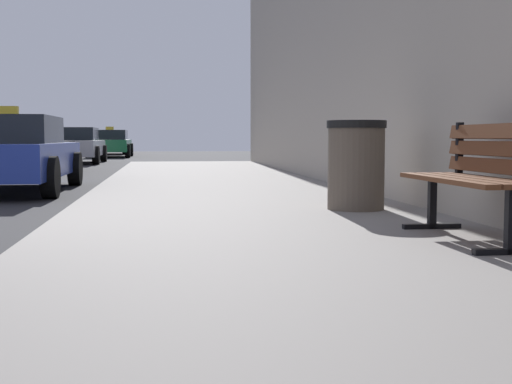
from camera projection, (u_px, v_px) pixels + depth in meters
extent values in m
cube|color=gray|center=(268.00, 229.00, 6.25)|extent=(4.00, 32.00, 0.15)
cube|color=brown|center=(443.00, 180.00, 5.04)|extent=(0.12, 1.53, 0.04)
cube|color=brown|center=(459.00, 180.00, 5.06)|extent=(0.12, 1.53, 0.04)
cube|color=brown|center=(475.00, 180.00, 5.08)|extent=(0.12, 1.53, 0.04)
cube|color=brown|center=(491.00, 180.00, 5.09)|extent=(0.12, 1.53, 0.04)
cube|color=brown|center=(495.00, 166.00, 5.09)|extent=(0.07, 1.53, 0.11)
cube|color=brown|center=(496.00, 149.00, 5.08)|extent=(0.07, 1.53, 0.11)
cube|color=brown|center=(496.00, 131.00, 5.07)|extent=(0.07, 1.53, 0.11)
cube|color=black|center=(510.00, 220.00, 4.45)|extent=(0.06, 0.06, 0.45)
cube|color=black|center=(510.00, 251.00, 4.47)|extent=(0.50, 0.07, 0.04)
cube|color=black|center=(432.00, 202.00, 5.72)|extent=(0.06, 0.06, 0.45)
cube|color=black|center=(432.00, 226.00, 5.74)|extent=(0.50, 0.07, 0.04)
cube|color=black|center=(459.00, 149.00, 5.72)|extent=(0.05, 0.05, 0.44)
cylinder|color=brown|center=(356.00, 169.00, 7.25)|extent=(0.60, 0.60, 0.86)
cylinder|color=black|center=(357.00, 124.00, 7.22)|extent=(0.63, 0.63, 0.08)
cube|color=#233899|center=(11.00, 160.00, 11.51)|extent=(1.73, 4.47, 0.55)
cube|color=black|center=(7.00, 130.00, 11.24)|extent=(1.52, 2.01, 0.45)
cube|color=yellow|center=(7.00, 111.00, 11.22)|extent=(0.36, 0.14, 0.16)
cylinder|color=black|center=(75.00, 169.00, 13.05)|extent=(0.22, 0.64, 0.64)
cylinder|color=black|center=(50.00, 177.00, 10.22)|extent=(0.22, 0.64, 0.64)
cube|color=black|center=(29.00, 152.00, 18.10)|extent=(1.80, 4.43, 0.55)
cube|color=black|center=(27.00, 133.00, 17.84)|extent=(1.59, 1.99, 0.45)
cylinder|color=black|center=(6.00, 159.00, 19.40)|extent=(0.22, 0.64, 0.64)
cylinder|color=black|center=(72.00, 158.00, 19.64)|extent=(0.22, 0.64, 0.64)
cylinder|color=black|center=(56.00, 162.00, 16.84)|extent=(0.22, 0.64, 0.64)
cube|color=#B7B7BF|center=(75.00, 148.00, 24.41)|extent=(1.75, 4.55, 0.55)
cube|color=black|center=(74.00, 134.00, 24.14)|extent=(1.54, 2.05, 0.45)
cylinder|color=black|center=(56.00, 153.00, 25.75)|extent=(0.22, 0.64, 0.64)
cylinder|color=black|center=(104.00, 153.00, 25.98)|extent=(0.22, 0.64, 0.64)
cylinder|color=black|center=(43.00, 155.00, 22.87)|extent=(0.22, 0.64, 0.64)
cylinder|color=black|center=(96.00, 155.00, 23.10)|extent=(0.22, 0.64, 0.64)
cube|color=#196638|center=(110.00, 145.00, 32.29)|extent=(1.77, 4.58, 0.55)
cube|color=black|center=(110.00, 135.00, 32.02)|extent=(1.55, 2.06, 0.45)
cube|color=yellow|center=(110.00, 128.00, 32.00)|extent=(0.36, 0.14, 0.16)
cylinder|color=black|center=(95.00, 150.00, 33.64)|extent=(0.22, 0.64, 0.64)
cylinder|color=black|center=(131.00, 150.00, 33.87)|extent=(0.22, 0.64, 0.64)
cylinder|color=black|center=(88.00, 151.00, 30.74)|extent=(0.22, 0.64, 0.64)
cylinder|color=black|center=(128.00, 151.00, 30.98)|extent=(0.22, 0.64, 0.64)
cube|color=red|center=(110.00, 144.00, 38.19)|extent=(1.71, 4.30, 0.55)
cube|color=black|center=(110.00, 135.00, 37.94)|extent=(1.51, 1.94, 0.45)
cylinder|color=black|center=(97.00, 148.00, 39.46)|extent=(0.22, 0.64, 0.64)
cylinder|color=black|center=(127.00, 148.00, 39.68)|extent=(0.22, 0.64, 0.64)
cylinder|color=black|center=(92.00, 149.00, 36.74)|extent=(0.22, 0.64, 0.64)
cylinder|color=black|center=(125.00, 149.00, 36.96)|extent=(0.22, 0.64, 0.64)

